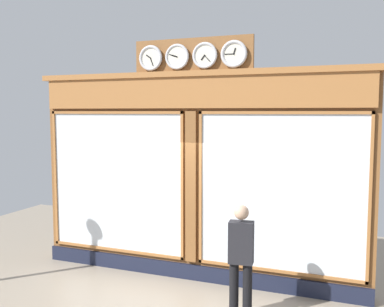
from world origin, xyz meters
name	(u,v)px	position (x,y,z in m)	size (l,w,h in m)	color
shop_facade	(195,174)	(0.00, -0.13, 1.91)	(6.28, 0.42, 4.32)	brown
pedestrian	(241,256)	(-1.20, 1.10, 0.93)	(0.38, 0.26, 1.69)	black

